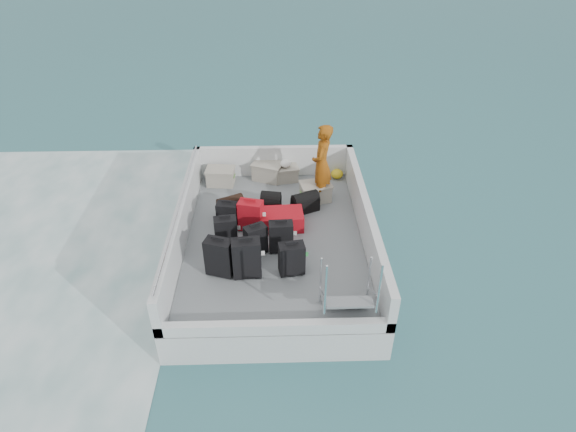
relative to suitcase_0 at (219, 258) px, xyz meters
name	(u,v)px	position (x,y,z in m)	size (l,w,h in m)	color
ground	(275,261)	(0.93, 1.07, -0.98)	(160.00, 160.00, 0.00)	#174F53
wake_foam	(32,265)	(-3.87, 1.07, -0.98)	(10.00, 10.00, 0.00)	white
ferry_hull	(275,249)	(0.93, 1.07, -0.68)	(3.60, 5.00, 0.60)	silver
deck	(274,236)	(0.93, 1.07, -0.37)	(3.30, 4.70, 0.02)	slate
deck_fittings	(293,230)	(1.28, 0.75, 0.02)	(3.60, 5.00, 0.90)	silver
suitcase_0	(219,258)	(0.00, 0.00, 0.00)	(0.46, 0.26, 0.71)	black
suitcase_1	(226,232)	(0.04, 0.79, -0.05)	(0.41, 0.23, 0.61)	black
suitcase_2	(228,216)	(0.03, 1.35, -0.07)	(0.40, 0.24, 0.57)	black
suitcase_3	(247,259)	(0.46, -0.05, 0.01)	(0.48, 0.28, 0.73)	black
suitcase_4	(256,240)	(0.59, 0.57, -0.07)	(0.39, 0.23, 0.58)	black
suitcase_5	(251,216)	(0.48, 1.30, -0.04)	(0.46, 0.27, 0.63)	#AD0D15
suitcase_6	(292,259)	(1.22, -0.01, -0.05)	(0.44, 0.26, 0.60)	black
suitcase_7	(281,237)	(1.05, 0.62, -0.05)	(0.43, 0.25, 0.61)	black
suitcase_8	(282,219)	(1.08, 1.38, -0.19)	(0.55, 0.84, 0.33)	#AD0D15
duffel_0	(231,207)	(0.05, 1.85, -0.20)	(0.52, 0.30, 0.32)	black
duffel_1	(271,203)	(0.87, 2.00, -0.20)	(0.40, 0.30, 0.32)	black
duffel_2	(305,204)	(1.57, 1.95, -0.20)	(0.54, 0.30, 0.32)	black
crate_0	(221,177)	(-0.26, 3.08, -0.18)	(0.59, 0.41, 0.36)	#A7A091
crate_1	(268,172)	(0.80, 3.27, -0.17)	(0.63, 0.43, 0.38)	#A7A091
crate_2	(286,174)	(1.20, 3.20, -0.20)	(0.52, 0.36, 0.31)	#A7A091
crate_3	(316,192)	(1.82, 2.35, -0.17)	(0.61, 0.42, 0.37)	#A7A091
yellow_bag	(337,174)	(2.38, 3.27, -0.25)	(0.28, 0.26, 0.22)	gold
white_bag	(286,165)	(1.20, 3.20, 0.05)	(0.24, 0.24, 0.18)	white
passenger	(322,164)	(1.92, 2.36, 0.50)	(0.63, 0.41, 1.71)	#C46312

